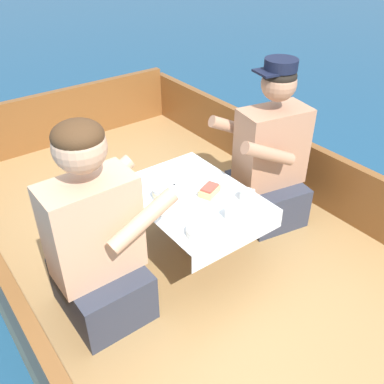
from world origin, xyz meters
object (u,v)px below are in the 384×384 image
(sandwich, at_px, (210,190))
(coffee_cup_port, at_px, (232,212))
(person_starboard, at_px, (269,161))
(tin_can, at_px, (159,194))
(coffee_cup_starboard, at_px, (247,195))
(person_port, at_px, (96,243))

(sandwich, relative_size, coffee_cup_port, 1.45)
(person_starboard, xyz_separation_m, sandwich, (-0.51, -0.07, 0.03))
(tin_can, bearing_deg, coffee_cup_port, -61.97)
(tin_can, bearing_deg, coffee_cup_starboard, -38.66)
(sandwich, bearing_deg, tin_can, 148.57)
(person_starboard, distance_m, coffee_cup_port, 0.62)
(coffee_cup_port, distance_m, tin_can, 0.40)
(person_port, xyz_separation_m, person_starboard, (1.17, 0.08, -0.01))
(coffee_cup_port, xyz_separation_m, tin_can, (-0.19, 0.36, -0.01))
(coffee_cup_port, relative_size, coffee_cup_starboard, 0.97)
(person_starboard, bearing_deg, coffee_cup_starboard, 39.99)
(person_port, xyz_separation_m, coffee_cup_port, (0.62, -0.21, 0.02))
(person_port, distance_m, tin_can, 0.46)
(sandwich, height_order, tin_can, sandwich)
(person_starboard, relative_size, sandwich, 7.47)
(person_port, distance_m, coffee_cup_starboard, 0.80)
(person_starboard, xyz_separation_m, tin_can, (-0.74, 0.07, 0.03))
(person_port, xyz_separation_m, sandwich, (0.66, 0.01, 0.02))
(coffee_cup_port, bearing_deg, coffee_cup_starboard, 23.29)
(coffee_cup_starboard, bearing_deg, person_port, 170.11)
(person_port, relative_size, person_starboard, 1.00)
(coffee_cup_starboard, relative_size, tin_can, 1.44)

